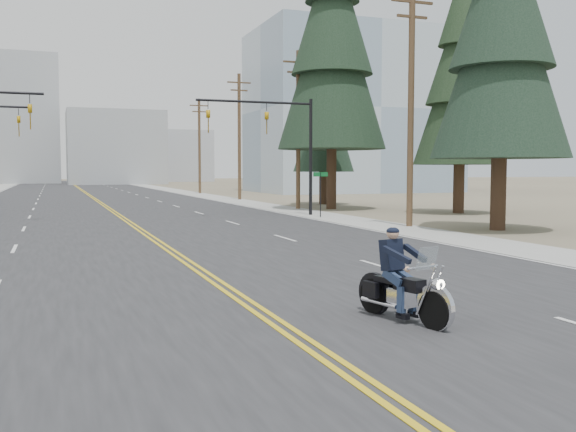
% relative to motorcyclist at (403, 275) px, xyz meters
% --- Properties ---
extents(road, '(20.00, 200.00, 0.01)m').
position_rel_motorcyclist_xyz_m(road, '(-2.23, 63.96, -0.85)').
color(road, '#303033').
rests_on(road, ground).
extents(sidewalk_right, '(3.00, 200.00, 0.01)m').
position_rel_motorcyclist_xyz_m(sidewalk_right, '(9.27, 63.96, -0.85)').
color(sidewalk_right, '#A5A5A0').
rests_on(sidewalk_right, ground).
extents(traffic_mast_right, '(7.10, 0.26, 7.00)m').
position_rel_motorcyclist_xyz_m(traffic_mast_right, '(6.75, 25.96, 4.08)').
color(traffic_mast_right, black).
rests_on(traffic_mast_right, ground).
extents(street_sign, '(0.90, 0.06, 2.62)m').
position_rel_motorcyclist_xyz_m(street_sign, '(8.57, 23.96, 0.95)').
color(street_sign, black).
rests_on(street_sign, ground).
extents(utility_pole_b, '(2.20, 0.30, 11.50)m').
position_rel_motorcyclist_xyz_m(utility_pole_b, '(10.27, 16.96, 5.13)').
color(utility_pole_b, brown).
rests_on(utility_pole_b, ground).
extents(utility_pole_c, '(2.20, 0.30, 11.00)m').
position_rel_motorcyclist_xyz_m(utility_pole_c, '(10.27, 31.96, 4.88)').
color(utility_pole_c, brown).
rests_on(utility_pole_c, ground).
extents(utility_pole_d, '(2.20, 0.30, 11.50)m').
position_rel_motorcyclist_xyz_m(utility_pole_d, '(10.27, 46.96, 5.13)').
color(utility_pole_d, brown).
rests_on(utility_pole_d, ground).
extents(utility_pole_e, '(2.20, 0.30, 11.00)m').
position_rel_motorcyclist_xyz_m(utility_pole_e, '(10.27, 63.96, 4.88)').
color(utility_pole_e, brown).
rests_on(utility_pole_e, ground).
extents(glass_building, '(24.00, 16.00, 20.00)m').
position_rel_motorcyclist_xyz_m(glass_building, '(29.77, 63.96, 9.15)').
color(glass_building, '#9EB5CC').
rests_on(glass_building, ground).
extents(haze_bldg_b, '(18.00, 14.00, 14.00)m').
position_rel_motorcyclist_xyz_m(haze_bldg_b, '(5.77, 118.96, 6.15)').
color(haze_bldg_b, '#ADB2B7').
rests_on(haze_bldg_b, ground).
extents(haze_bldg_c, '(16.00, 12.00, 18.00)m').
position_rel_motorcyclist_xyz_m(haze_bldg_c, '(37.77, 103.96, 8.15)').
color(haze_bldg_c, '#B7BCC6').
rests_on(haze_bldg_c, ground).
extents(haze_bldg_d, '(20.00, 15.00, 26.00)m').
position_rel_motorcyclist_xyz_m(haze_bldg_d, '(-14.23, 133.96, 12.15)').
color(haze_bldg_d, '#ADB2B7').
rests_on(haze_bldg_d, ground).
extents(haze_bldg_e, '(14.00, 14.00, 12.00)m').
position_rel_motorcyclist_xyz_m(haze_bldg_e, '(22.77, 143.96, 5.15)').
color(haze_bldg_e, '#B7BCC6').
rests_on(haze_bldg_e, ground).
extents(motorcyclist, '(1.43, 2.34, 1.71)m').
position_rel_motorcyclist_xyz_m(motorcyclist, '(0.00, 0.00, 0.00)').
color(motorcyclist, black).
rests_on(motorcyclist, ground).
extents(conifer_near, '(6.20, 6.20, 16.42)m').
position_rel_motorcyclist_xyz_m(conifer_near, '(13.23, 14.14, 8.58)').
color(conifer_near, '#382619').
rests_on(conifer_near, ground).
extents(conifer_mid, '(5.81, 5.81, 15.48)m').
position_rel_motorcyclist_xyz_m(conifer_mid, '(18.37, 24.50, 8.03)').
color(conifer_mid, '#382619').
rests_on(conifer_mid, ground).
extents(conifer_tall, '(7.57, 7.57, 21.02)m').
position_rel_motorcyclist_xyz_m(conifer_tall, '(12.52, 31.25, 11.22)').
color(conifer_tall, '#382619').
rests_on(conifer_tall, ground).
extents(conifer_far, '(4.87, 4.87, 13.05)m').
position_rel_motorcyclist_xyz_m(conifer_far, '(14.46, 37.16, 6.63)').
color(conifer_far, '#382619').
rests_on(conifer_far, ground).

